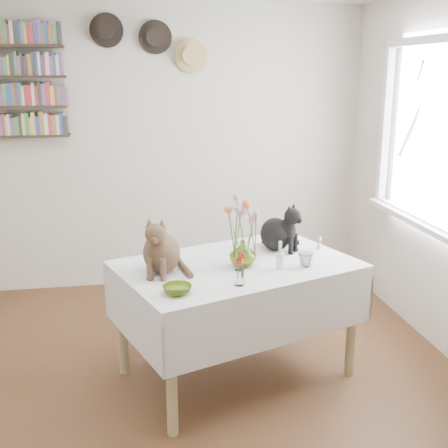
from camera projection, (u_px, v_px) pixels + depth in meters
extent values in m
cube|color=#573119|center=(163.00, 426.00, 3.17)|extent=(4.04, 4.54, 0.04)
cube|color=beige|center=(141.00, 149.00, 5.00)|extent=(4.04, 0.04, 2.54)
cube|color=white|center=(435.00, 135.00, 3.86)|extent=(0.01, 1.40, 1.20)
cube|color=white|center=(445.00, 38.00, 3.70)|extent=(0.06, 1.52, 0.06)
cube|color=white|center=(427.00, 223.00, 4.03)|extent=(0.06, 1.52, 0.06)
cube|color=white|center=(388.00, 125.00, 4.56)|extent=(0.06, 0.06, 1.20)
cube|color=white|center=(423.00, 223.00, 4.02)|extent=(0.12, 1.50, 0.04)
cube|color=white|center=(237.00, 268.00, 3.50)|extent=(1.65, 1.35, 0.06)
cylinder|color=tan|center=(172.00, 377.00, 2.98)|extent=(0.06, 0.06, 0.70)
cylinder|color=tan|center=(352.00, 325.00, 3.59)|extent=(0.06, 0.06, 0.70)
cylinder|color=tan|center=(122.00, 323.00, 3.61)|extent=(0.06, 0.06, 0.70)
cylinder|color=tan|center=(283.00, 287.00, 4.22)|extent=(0.06, 0.06, 0.70)
imported|color=#97AE32|center=(243.00, 253.00, 3.42)|extent=(0.18, 0.18, 0.17)
imported|color=#97AE32|center=(177.00, 290.00, 3.01)|extent=(0.20, 0.20, 0.05)
imported|color=white|center=(306.00, 260.00, 3.42)|extent=(0.13, 0.13, 0.09)
cylinder|color=white|center=(280.00, 261.00, 3.39)|extent=(0.05, 0.05, 0.10)
cylinder|color=white|center=(280.00, 248.00, 3.37)|extent=(0.02, 0.02, 0.08)
cylinder|color=white|center=(239.00, 278.00, 3.13)|extent=(0.06, 0.06, 0.09)
cone|color=white|center=(319.00, 245.00, 3.77)|extent=(0.05, 0.05, 0.06)
sphere|color=beige|center=(320.00, 239.00, 3.76)|extent=(0.03, 0.03, 0.03)
cylinder|color=#4C7233|center=(238.00, 235.00, 3.39)|extent=(0.01, 0.01, 0.30)
sphere|color=#C47AA2|center=(238.00, 211.00, 3.35)|extent=(0.07, 0.07, 0.07)
cylinder|color=#4C7233|center=(250.00, 239.00, 3.38)|extent=(0.01, 0.01, 0.26)
sphere|color=#C47AA2|center=(250.00, 218.00, 3.34)|extent=(0.06, 0.06, 0.06)
cylinder|color=#4C7233|center=(251.00, 230.00, 3.42)|extent=(0.01, 0.01, 0.34)
sphere|color=orange|center=(252.00, 203.00, 3.37)|extent=(0.06, 0.06, 0.06)
cylinder|color=#4C7233|center=(232.00, 233.00, 3.41)|extent=(0.01, 0.01, 0.31)
sphere|color=orange|center=(232.00, 208.00, 3.37)|extent=(0.05, 0.05, 0.05)
cylinder|color=#4C7233|center=(241.00, 227.00, 3.42)|extent=(0.01, 0.01, 0.37)
sphere|color=#999E93|center=(241.00, 198.00, 3.38)|extent=(0.04, 0.04, 0.04)
cylinder|color=#4C7233|center=(236.00, 235.00, 3.35)|extent=(0.01, 0.01, 0.33)
sphere|color=#999E93|center=(236.00, 208.00, 3.30)|extent=(0.04, 0.04, 0.04)
cylinder|color=#4C7233|center=(255.00, 237.00, 3.36)|extent=(0.01, 0.01, 0.29)
sphere|color=#999E93|center=(256.00, 214.00, 3.32)|extent=(0.04, 0.04, 0.04)
cube|color=#312418|center=(8.00, 136.00, 4.67)|extent=(1.00, 0.16, 0.02)
cube|color=#312418|center=(5.00, 107.00, 4.61)|extent=(1.00, 0.16, 0.02)
cube|color=#312418|center=(2.00, 77.00, 4.54)|extent=(1.00, 0.16, 0.02)
cylinder|color=black|center=(106.00, 30.00, 4.64)|extent=(0.28, 0.02, 0.28)
cylinder|color=black|center=(106.00, 30.00, 4.60)|extent=(0.16, 0.08, 0.16)
cylinder|color=black|center=(155.00, 37.00, 4.72)|extent=(0.28, 0.02, 0.28)
cylinder|color=black|center=(156.00, 37.00, 4.68)|extent=(0.16, 0.08, 0.16)
cylinder|color=tan|center=(191.00, 56.00, 4.80)|extent=(0.28, 0.02, 0.28)
cylinder|color=tan|center=(192.00, 56.00, 4.77)|extent=(0.16, 0.08, 0.16)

